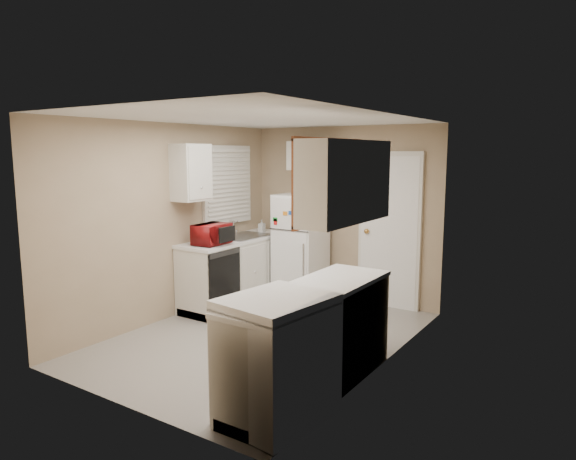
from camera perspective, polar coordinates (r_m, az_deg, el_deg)
The scene contains 19 objects.
floor at distance 5.87m, azimuth -2.74°, elevation -11.80°, with size 3.80×3.80×0.00m, color #AEAAA4.
ceiling at distance 5.51m, azimuth -2.92°, elevation 12.29°, with size 3.80×3.80×0.00m, color white.
wall_left at distance 6.48m, azimuth -12.88°, elevation 0.90°, with size 3.80×3.80×0.00m, color tan.
wall_right at distance 4.88m, azimuth 10.58°, elevation -1.50°, with size 3.80×3.80×0.00m, color tan.
wall_back at distance 7.17m, azimuth 6.15°, elevation 1.80°, with size 2.80×2.80×0.00m, color tan.
wall_front at distance 4.21m, azimuth -18.28°, elevation -3.42°, with size 2.80×2.80×0.00m, color tan.
left_counter at distance 7.07m, azimuth -5.70°, elevation -4.48°, with size 0.60×1.80×0.90m, color silver.
dishwasher at distance 6.43m, azimuth -7.06°, elevation -5.45°, with size 0.03×0.58×0.72m, color black.
sink at distance 7.10m, azimuth -4.99°, elevation -1.03°, with size 0.54×0.74×0.16m, color gray.
microwave at distance 6.50m, azimuth -8.47°, elevation -0.29°, with size 0.26×0.47×0.31m, color maroon.
soap_bottle at distance 7.50m, azimuth -2.93°, elevation 0.59°, with size 0.08×0.08×0.18m, color white.
window_blinds at distance 7.18m, azimuth -6.70°, elevation 5.00°, with size 0.10×0.98×1.08m, color silver.
upper_cabinet_left at distance 6.48m, azimuth -10.73°, elevation 6.29°, with size 0.30×0.45×0.70m, color silver.
refrigerator at distance 7.14m, azimuth 1.42°, elevation -1.94°, with size 0.61×0.59×1.48m, color white.
cabinet_over_fridge at distance 7.18m, azimuth 2.84°, elevation 8.24°, with size 0.70×0.30×0.40m, color silver.
interior_door at distance 6.87m, azimuth 11.17°, elevation -0.13°, with size 0.86×0.06×2.08m, color white.
right_counter at distance 4.52m, azimuth 2.67°, elevation -12.08°, with size 0.60×2.00×0.90m, color silver.
stove at distance 4.03m, azimuth -1.26°, elevation -14.04°, with size 0.66×0.81×0.98m, color white.
upper_cabinet_right at distance 4.42m, azimuth 6.47°, elevation 5.38°, with size 0.30×1.20×0.70m, color silver.
Camera 1 is at (3.24, -4.44, 2.05)m, focal length 32.00 mm.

